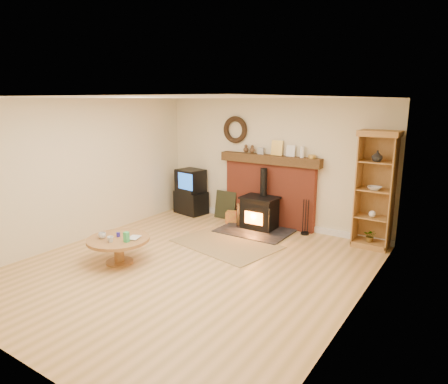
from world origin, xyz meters
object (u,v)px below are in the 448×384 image
Objects in this scene: wood_stove at (259,214)px; tv_unit at (191,192)px; curio_cabinet at (375,190)px; coffee_table at (118,243)px.

wood_stove is 1.36× the size of tv_unit.
coffee_table is (-3.20, -3.03, -0.69)m from curio_cabinet.
wood_stove is 1.90m from tv_unit.
tv_unit is 1.04× the size of coffee_table.
coffee_table is at bearing -136.53° from curio_cabinet.
tv_unit is at bearing 105.80° from coffee_table.
coffee_table is (-1.06, -2.74, 0.02)m from wood_stove.
curio_cabinet is (2.14, 0.29, 0.71)m from wood_stove.
coffee_table is at bearing -74.20° from tv_unit.
coffee_table is (0.83, -2.94, -0.15)m from tv_unit.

